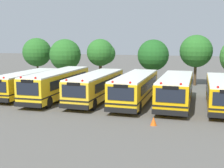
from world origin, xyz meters
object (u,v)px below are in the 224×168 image
at_px(tree_3, 154,55).
at_px(tree_1, 65,55).
at_px(school_bus_2, 96,86).
at_px(school_bus_4, 176,89).
at_px(school_bus_1, 58,83).
at_px(school_bus_3, 135,87).
at_px(traffic_cone, 154,121).
at_px(school_bus_0, 27,83).
at_px(tree_0, 38,52).
at_px(tree_2, 102,53).
at_px(tree_4, 195,51).
at_px(school_bus_5, 222,92).

bearing_deg(tree_3, tree_1, 173.93).
height_order(school_bus_2, tree_3, tree_3).
bearing_deg(school_bus_4, school_bus_1, 0.77).
xyz_separation_m(school_bus_3, school_bus_4, (3.53, -0.05, 0.00)).
relative_size(tree_1, traffic_cone, 10.04).
bearing_deg(school_bus_0, tree_1, -86.40).
distance_m(school_bus_4, tree_0, 23.58).
bearing_deg(tree_1, tree_0, 165.15).
bearing_deg(tree_3, school_bus_3, -91.99).
height_order(school_bus_3, traffic_cone, school_bus_3).
bearing_deg(school_bus_3, school_bus_2, 0.22).
relative_size(school_bus_0, school_bus_1, 0.86).
relative_size(tree_1, tree_2, 1.00).
distance_m(school_bus_3, traffic_cone, 7.02).
distance_m(school_bus_1, tree_0, 15.14).
distance_m(school_bus_4, tree_4, 12.46).
height_order(school_bus_3, school_bus_5, school_bus_3).
xyz_separation_m(school_bus_0, tree_3, (11.51, 9.14, 2.52)).
relative_size(school_bus_0, tree_4, 1.52).
bearing_deg(tree_1, school_bus_1, -68.47).
xyz_separation_m(school_bus_0, tree_0, (-5.46, 11.71, 2.53)).
relative_size(school_bus_1, school_bus_4, 1.12).
distance_m(school_bus_5, tree_0, 26.75).
relative_size(school_bus_2, school_bus_4, 1.05).
bearing_deg(school_bus_1, traffic_cone, 146.65).
distance_m(school_bus_1, school_bus_3, 7.63).
relative_size(school_bus_3, tree_0, 1.78).
xyz_separation_m(school_bus_0, traffic_cone, (13.71, -6.67, -1.04)).
bearing_deg(tree_2, school_bus_0, -114.58).
relative_size(tree_1, tree_3, 1.01).
bearing_deg(school_bus_0, school_bus_5, -179.90).
xyz_separation_m(school_bus_0, school_bus_3, (11.18, -0.22, 0.08)).
bearing_deg(traffic_cone, school_bus_5, 54.59).
xyz_separation_m(school_bus_2, tree_1, (-8.12, 10.62, 2.24)).
bearing_deg(school_bus_4, school_bus_2, 0.34).
distance_m(school_bus_0, school_bus_2, 7.46).
xyz_separation_m(school_bus_3, traffic_cone, (2.53, -6.45, -1.11)).
bearing_deg(tree_0, school_bus_1, -52.96).
bearing_deg(school_bus_3, tree_1, -41.22).
bearing_deg(school_bus_1, school_bus_0, -4.51).
bearing_deg(school_bus_2, tree_2, -73.84).
xyz_separation_m(school_bus_1, school_bus_2, (3.91, 0.04, -0.06)).
xyz_separation_m(school_bus_5, tree_4, (-2.33, 11.73, 2.96)).
distance_m(school_bus_5, tree_2, 17.34).
bearing_deg(tree_4, tree_3, -150.53).
bearing_deg(tree_2, school_bus_2, -74.79).
bearing_deg(tree_4, school_bus_0, -143.92).
height_order(school_bus_2, school_bus_3, school_bus_3).
height_order(school_bus_4, tree_3, tree_3).
xyz_separation_m(school_bus_5, tree_3, (-6.97, 9.11, 2.51)).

